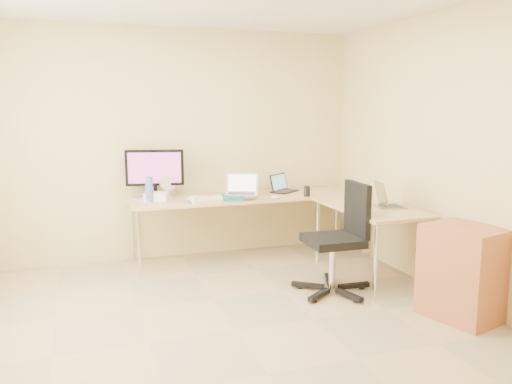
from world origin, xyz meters
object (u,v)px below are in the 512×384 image
object	(u,v)px
desk_return	(370,241)
laptop_return	(391,197)
office_chair	(333,241)
cabinet	(463,275)
desk_main	(249,227)
keyboard	(210,198)
desk_fan	(168,186)
laptop_black	(284,183)
mug	(194,200)
laptop_center	(241,185)
water_bottle	(149,189)
monitor	(155,174)

from	to	relation	value
desk_return	laptop_return	world-z (taller)	laptop_return
office_chair	cabinet	distance (m)	1.16
desk_main	cabinet	xyz separation A→B (m)	(1.13, -2.20, -0.01)
keyboard	desk_main	bearing A→B (deg)	6.27
desk_fan	office_chair	distance (m)	2.01
laptop_black	desk_fan	distance (m)	1.37
desk_main	desk_return	size ratio (longest dim) A/B	2.04
keyboard	mug	distance (m)	0.34
laptop_center	water_bottle	xyz separation A→B (m)	(-0.97, 0.17, -0.03)
mug	desk_fan	distance (m)	0.54
laptop_return	cabinet	xyz separation A→B (m)	(0.00, -1.09, -0.48)
keyboard	water_bottle	bearing A→B (deg)	175.98
desk_main	desk_return	world-z (taller)	same
desk_return	water_bottle	world-z (taller)	water_bottle
laptop_center	office_chair	world-z (taller)	office_chair
monitor	mug	bearing A→B (deg)	-46.20
desk_return	laptop_black	bearing A→B (deg)	113.37
cabinet	mug	bearing A→B (deg)	118.44
desk_main	monitor	world-z (taller)	monitor
laptop_black	laptop_center	bearing A→B (deg)	168.36
monitor	desk_main	bearing A→B (deg)	-0.30
water_bottle	office_chair	distance (m)	2.02
laptop_center	office_chair	xyz separation A→B (m)	(0.53, -1.15, -0.39)
laptop_center	office_chair	size ratio (longest dim) A/B	0.33
keyboard	mug	world-z (taller)	mug
laptop_center	water_bottle	bearing A→B (deg)	-165.83
laptop_black	office_chair	xyz separation A→B (m)	(-0.11, -1.45, -0.34)
desk_return	desk_fan	distance (m)	2.26
monitor	office_chair	world-z (taller)	monitor
laptop_center	cabinet	distance (m)	2.45
keyboard	mug	bearing A→B (deg)	-133.60
desk_main	laptop_black	world-z (taller)	laptop_black
laptop_black	desk_fan	size ratio (longest dim) A/B	1.29
water_bottle	desk_main	bearing A→B (deg)	0.51
desk_main	laptop_center	xyz separation A→B (m)	(-0.14, -0.18, 0.53)
keyboard	office_chair	distance (m)	1.55
desk_return	monitor	world-z (taller)	monitor
desk_fan	laptop_center	bearing A→B (deg)	-45.99
desk_main	keyboard	xyz separation A→B (m)	(-0.47, -0.05, 0.38)
desk_main	desk_fan	distance (m)	1.03
mug	water_bottle	bearing A→B (deg)	145.38
desk_fan	desk_return	bearing A→B (deg)	-51.66
laptop_black	keyboard	bearing A→B (deg)	153.20
desk_main	office_chair	xyz separation A→B (m)	(0.38, -1.32, 0.14)
water_bottle	cabinet	xyz separation A→B (m)	(2.24, -2.19, -0.50)
water_bottle	laptop_return	size ratio (longest dim) A/B	0.84
desk_fan	laptop_return	size ratio (longest dim) A/B	0.82
laptop_center	water_bottle	size ratio (longest dim) A/B	1.31
desk_fan	office_chair	xyz separation A→B (m)	(1.26, -1.52, -0.36)
cabinet	keyboard	bearing A→B (deg)	111.22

